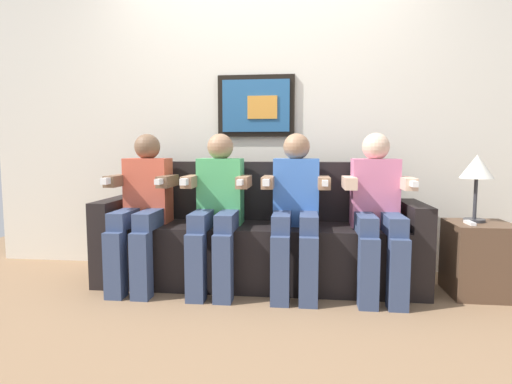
{
  "coord_description": "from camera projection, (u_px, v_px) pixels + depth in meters",
  "views": [
    {
      "loc": [
        0.33,
        -2.73,
        0.99
      ],
      "look_at": [
        0.0,
        0.15,
        0.7
      ],
      "focal_mm": 29.32,
      "sensor_mm": 36.0,
      "label": 1
    }
  ],
  "objects": [
    {
      "name": "person_leftmost",
      "position": [
        143.0,
        203.0,
        3.02
      ],
      "size": [
        0.46,
        0.56,
        1.11
      ],
      "color": "#D8593F",
      "rests_on": "ground_plane"
    },
    {
      "name": "couch",
      "position": [
        259.0,
        241.0,
        3.12
      ],
      "size": [
        2.35,
        0.58,
        0.9
      ],
      "color": "black",
      "rests_on": "ground_plane"
    },
    {
      "name": "person_right_center",
      "position": [
        296.0,
        206.0,
        2.9
      ],
      "size": [
        0.46,
        0.56,
        1.11
      ],
      "color": "#3F72CC",
      "rests_on": "ground_plane"
    },
    {
      "name": "ground_plane",
      "position": [
        254.0,
        297.0,
        2.83
      ],
      "size": [
        6.18,
        6.18,
        0.0
      ],
      "primitive_type": "plane",
      "color": "#8C6B4C"
    },
    {
      "name": "person_rightmost",
      "position": [
        377.0,
        207.0,
        2.84
      ],
      "size": [
        0.46,
        0.56,
        1.11
      ],
      "color": "pink",
      "rests_on": "ground_plane"
    },
    {
      "name": "back_wall_assembly",
      "position": [
        264.0,
        112.0,
        3.46
      ],
      "size": [
        4.75,
        0.1,
        2.6
      ],
      "color": "silver",
      "rests_on": "ground_plane"
    },
    {
      "name": "side_table_right",
      "position": [
        479.0,
        259.0,
        2.85
      ],
      "size": [
        0.4,
        0.4,
        0.5
      ],
      "color": "brown",
      "rests_on": "ground_plane"
    },
    {
      "name": "spare_remote_on_table",
      "position": [
        470.0,
        223.0,
        2.77
      ],
      "size": [
        0.04,
        0.13,
        0.02
      ],
      "primitive_type": "cube",
      "color": "white",
      "rests_on": "side_table_right"
    },
    {
      "name": "table_lamp",
      "position": [
        477.0,
        170.0,
        2.84
      ],
      "size": [
        0.22,
        0.22,
        0.46
      ],
      "color": "#333338",
      "rests_on": "side_table_right"
    },
    {
      "name": "person_left_center",
      "position": [
        217.0,
        205.0,
        2.96
      ],
      "size": [
        0.46,
        0.56,
        1.11
      ],
      "color": "#4CB266",
      "rests_on": "ground_plane"
    }
  ]
}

